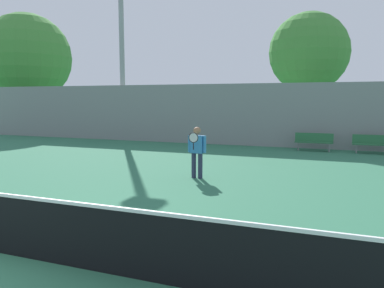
% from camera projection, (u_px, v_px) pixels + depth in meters
% --- Properties ---
extents(tennis_player, '(0.59, 0.41, 1.58)m').
position_uv_depth(tennis_player, '(197.00, 149.00, 11.42)').
color(tennis_player, '#282D47').
rests_on(tennis_player, ground_plane).
extents(bench_courtside_near, '(1.88, 0.40, 0.83)m').
position_uv_depth(bench_courtside_near, '(375.00, 142.00, 16.60)').
color(bench_courtside_near, '#28663D').
rests_on(bench_courtside_near, ground_plane).
extents(bench_courtside_far, '(1.72, 0.40, 0.83)m').
position_uv_depth(bench_courtside_far, '(314.00, 140.00, 17.51)').
color(bench_courtside_far, '#28663D').
rests_on(bench_courtside_far, ground_plane).
extents(light_pole_near_left, '(0.90, 0.60, 10.73)m').
position_uv_depth(light_pole_near_left, '(122.00, 38.00, 22.03)').
color(light_pole_near_left, '#939399').
rests_on(light_pole_near_left, ground_plane).
extents(back_fence, '(32.88, 0.06, 3.22)m').
position_uv_depth(back_fence, '(230.00, 115.00, 19.65)').
color(back_fence, gray).
rests_on(back_fence, ground_plane).
extents(tree_green_tall, '(6.73, 6.73, 8.98)m').
position_uv_depth(tree_green_tall, '(27.00, 58.00, 29.01)').
color(tree_green_tall, brown).
rests_on(tree_green_tall, ground_plane).
extents(tree_green_broad, '(4.69, 4.69, 7.52)m').
position_uv_depth(tree_green_broad, '(309.00, 53.00, 22.22)').
color(tree_green_broad, brown).
rests_on(tree_green_broad, ground_plane).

